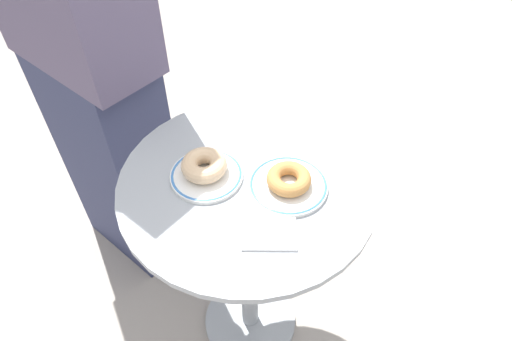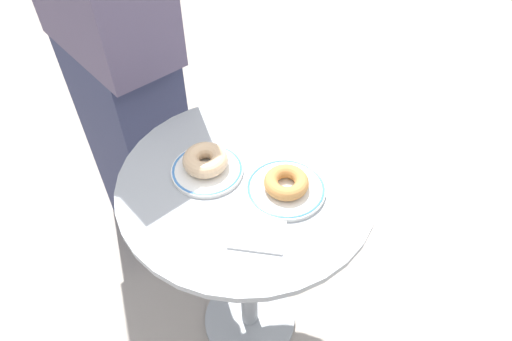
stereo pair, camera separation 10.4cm
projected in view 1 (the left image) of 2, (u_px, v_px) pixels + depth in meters
name	position (u px, v px, depth m)	size (l,w,h in m)	color
ground_plane	(250.00, 323.00, 1.59)	(7.00, 7.00, 0.02)	#9E9389
cafe_table	(249.00, 239.00, 1.21)	(0.61, 0.61, 0.75)	#999EA3
plate_left	(207.00, 175.00, 1.04)	(0.17, 0.17, 0.01)	white
plate_right	(288.00, 185.00, 1.02)	(0.18, 0.18, 0.01)	white
donut_glazed	(204.00, 165.00, 1.03)	(0.11, 0.11, 0.04)	#E0B789
donut_old_fashioned	(289.00, 179.00, 1.00)	(0.10, 0.10, 0.03)	#BC7F42
paper_napkin	(269.00, 223.00, 0.95)	(0.12, 0.14, 0.01)	white
person_figure	(87.00, 61.00, 1.25)	(0.49, 0.43, 1.69)	#2D3351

